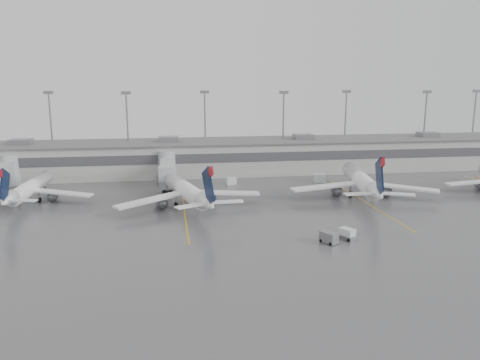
{
  "coord_description": "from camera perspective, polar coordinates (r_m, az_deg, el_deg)",
  "views": [
    {
      "loc": [
        -19.89,
        -60.01,
        22.92
      ],
      "look_at": [
        -7.03,
        24.0,
        5.0
      ],
      "focal_mm": 35.0,
      "sensor_mm": 36.0,
      "label": 1
    }
  ],
  "objects": [
    {
      "name": "ground",
      "position": [
        67.24,
        9.15,
        -8.18
      ],
      "size": [
        260.0,
        260.0,
        0.0
      ],
      "primitive_type": "plane",
      "color": "#535355",
      "rests_on": "ground"
    },
    {
      "name": "terminal",
      "position": [
        121.11,
        0.85,
        3.0
      ],
      "size": [
        152.0,
        17.0,
        9.45
      ],
      "color": "#A4A49F",
      "rests_on": "ground"
    },
    {
      "name": "light_masts",
      "position": [
        125.82,
        0.43,
        6.94
      ],
      "size": [
        142.4,
        8.0,
        20.6
      ],
      "color": "gray",
      "rests_on": "ground"
    },
    {
      "name": "jet_bridge_left",
      "position": [
        113.17,
        -26.9,
        0.92
      ],
      "size": [
        4.0,
        17.2,
        7.0
      ],
      "color": "#ABAEB0",
      "rests_on": "ground"
    },
    {
      "name": "jet_bridge_right",
      "position": [
        107.43,
        -8.89,
        1.55
      ],
      "size": [
        4.0,
        17.2,
        7.0
      ],
      "color": "#ABAEB0",
      "rests_on": "ground"
    },
    {
      "name": "stand_markings",
      "position": [
        89.32,
        4.47,
        -3.0
      ],
      "size": [
        105.25,
        40.0,
        0.01
      ],
      "color": "#DDA40D",
      "rests_on": "ground"
    },
    {
      "name": "jet_far_left",
      "position": [
        98.74,
        -24.34,
        -0.91
      ],
      "size": [
        25.07,
        28.14,
        9.1
      ],
      "rotation": [
        0.0,
        0.0,
        -0.04
      ],
      "color": "white",
      "rests_on": "ground"
    },
    {
      "name": "jet_mid_left",
      "position": [
        87.63,
        -6.57,
        -1.23
      ],
      "size": [
        26.82,
        30.44,
        10.04
      ],
      "rotation": [
        0.0,
        0.0,
        0.25
      ],
      "color": "white",
      "rests_on": "ground"
    },
    {
      "name": "jet_mid_right",
      "position": [
        97.53,
        14.64,
        -0.09
      ],
      "size": [
        28.8,
        32.59,
        10.64
      ],
      "rotation": [
        0.0,
        0.0,
        -0.19
      ],
      "color": "white",
      "rests_on": "ground"
    },
    {
      "name": "baggage_tug",
      "position": [
        71.48,
        12.91,
        -6.56
      ],
      "size": [
        2.66,
        3.03,
        1.67
      ],
      "rotation": [
        0.0,
        0.0,
        0.52
      ],
      "color": "silver",
      "rests_on": "ground"
    },
    {
      "name": "baggage_cart",
      "position": [
        69.25,
        10.8,
        -6.89
      ],
      "size": [
        2.55,
        2.95,
        1.65
      ],
      "rotation": [
        0.0,
        0.0,
        0.52
      ],
      "color": "slate",
      "rests_on": "ground"
    },
    {
      "name": "gse_uld_a",
      "position": [
        112.61,
        -27.21,
        -0.78
      ],
      "size": [
        2.38,
        1.82,
        1.51
      ],
      "primitive_type": "cube",
      "rotation": [
        0.0,
        0.0,
        0.2
      ],
      "color": "silver",
      "rests_on": "ground"
    },
    {
      "name": "gse_uld_b",
      "position": [
        106.33,
        -1.11,
        -0.11
      ],
      "size": [
        2.49,
        1.91,
        1.58
      ],
      "primitive_type": "cube",
      "rotation": [
        0.0,
        0.0,
        0.21
      ],
      "color": "silver",
      "rests_on": "ground"
    },
    {
      "name": "gse_uld_c",
      "position": [
        110.21,
        9.7,
        0.24
      ],
      "size": [
        2.98,
        2.22,
        1.93
      ],
      "primitive_type": "cube",
      "rotation": [
        0.0,
        0.0,
        -0.15
      ],
      "color": "silver",
      "rests_on": "ground"
    },
    {
      "name": "gse_loader",
      "position": [
        106.23,
        -9.47,
        -0.14
      ],
      "size": [
        2.77,
        3.7,
        2.08
      ],
      "primitive_type": "cube",
      "rotation": [
        0.0,
        0.0,
        0.22
      ],
      "color": "slate",
      "rests_on": "ground"
    },
    {
      "name": "cone_b",
      "position": [
        101.67,
        -6.04,
        -1.01
      ],
      "size": [
        0.4,
        0.4,
        0.63
      ],
      "primitive_type": "cone",
      "color": "orange",
      "rests_on": "ground"
    },
    {
      "name": "cone_c",
      "position": [
        102.4,
        8.87,
        -0.95
      ],
      "size": [
        0.49,
        0.49,
        0.78
      ],
      "primitive_type": "cone",
      "color": "orange",
      "rests_on": "ground"
    },
    {
      "name": "cone_d",
      "position": [
        126.43,
        26.96,
        0.32
      ],
      "size": [
        0.46,
        0.46,
        0.74
      ],
      "primitive_type": "cone",
      "color": "orange",
      "rests_on": "ground"
    }
  ]
}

